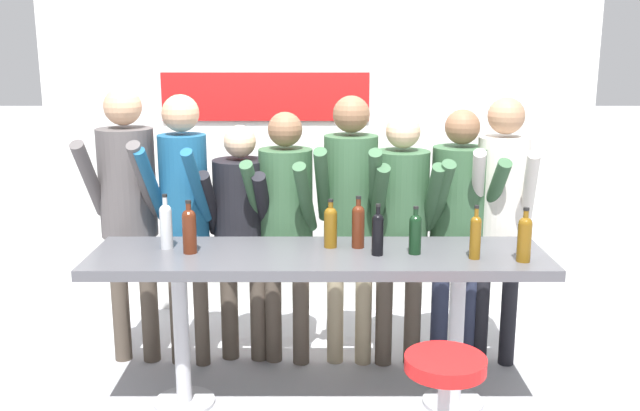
% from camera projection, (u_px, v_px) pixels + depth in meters
% --- Properties ---
extents(ground_plane, '(40.00, 40.00, 0.00)m').
position_uv_depth(ground_plane, '(320.00, 404.00, 4.24)').
color(ground_plane, '#9E9EA3').
extents(back_wall, '(4.18, 0.12, 2.50)m').
position_uv_depth(back_wall, '(320.00, 154.00, 5.51)').
color(back_wall, silver).
rests_on(back_wall, ground_plane).
extents(tasting_table, '(2.58, 0.67, 0.94)m').
position_uv_depth(tasting_table, '(320.00, 274.00, 4.06)').
color(tasting_table, '#4C4C51').
rests_on(tasting_table, ground_plane).
extents(bar_stool, '(0.41, 0.41, 0.64)m').
position_uv_depth(bar_stool, '(445.00, 398.00, 3.43)').
color(bar_stool, '#B2B2B7').
rests_on(bar_stool, ground_plane).
extents(person_far_left, '(0.46, 0.58, 1.83)m').
position_uv_depth(person_far_left, '(129.00, 195.00, 4.57)').
color(person_far_left, '#473D33').
rests_on(person_far_left, ground_plane).
extents(person_left, '(0.42, 0.56, 1.79)m').
position_uv_depth(person_left, '(185.00, 198.00, 4.52)').
color(person_left, '#473D33').
rests_on(person_left, ground_plane).
extents(person_center_left, '(0.47, 0.55, 1.59)m').
position_uv_depth(person_center_left, '(243.00, 219.00, 4.63)').
color(person_center_left, '#473D33').
rests_on(person_center_left, ground_plane).
extents(person_center, '(0.48, 0.58, 1.68)m').
position_uv_depth(person_center, '(287.00, 211.00, 4.56)').
color(person_center, '#473D33').
rests_on(person_center, ground_plane).
extents(person_center_right, '(0.44, 0.57, 1.78)m').
position_uv_depth(person_center_right, '(352.00, 201.00, 4.54)').
color(person_center_right, gray).
rests_on(person_center_right, ground_plane).
extents(person_right, '(0.44, 0.54, 1.67)m').
position_uv_depth(person_right, '(403.00, 213.00, 4.54)').
color(person_right, '#473D33').
rests_on(person_right, ground_plane).
extents(person_far_right, '(0.47, 0.57, 1.69)m').
position_uv_depth(person_far_right, '(461.00, 210.00, 4.56)').
color(person_far_right, '#23283D').
rests_on(person_far_right, ground_plane).
extents(person_rightmost, '(0.46, 0.58, 1.77)m').
position_uv_depth(person_rightmost, '(503.00, 201.00, 4.53)').
color(person_rightmost, black).
rests_on(person_rightmost, ground_plane).
extents(wine_bottle_0, '(0.07, 0.07, 0.31)m').
position_uv_depth(wine_bottle_0, '(360.00, 224.00, 4.10)').
color(wine_bottle_0, '#4C1E0F').
rests_on(wine_bottle_0, tasting_table).
extents(wine_bottle_1, '(0.06, 0.06, 0.30)m').
position_uv_depth(wine_bottle_1, '(477.00, 235.00, 3.89)').
color(wine_bottle_1, brown).
rests_on(wine_bottle_1, tasting_table).
extents(wine_bottle_2, '(0.08, 0.08, 0.29)m').
position_uv_depth(wine_bottle_2, '(332.00, 225.00, 4.11)').
color(wine_bottle_2, brown).
rests_on(wine_bottle_2, tasting_table).
extents(wine_bottle_3, '(0.07, 0.07, 0.29)m').
position_uv_depth(wine_bottle_3, '(379.00, 232.00, 3.96)').
color(wine_bottle_3, black).
rests_on(wine_bottle_3, tasting_table).
extents(wine_bottle_4, '(0.08, 0.08, 0.30)m').
position_uv_depth(wine_bottle_4, '(526.00, 237.00, 3.84)').
color(wine_bottle_4, brown).
rests_on(wine_bottle_4, tasting_table).
extents(wine_bottle_5, '(0.08, 0.08, 0.30)m').
position_uv_depth(wine_bottle_5, '(191.00, 229.00, 3.99)').
color(wine_bottle_5, '#4C1E0F').
rests_on(wine_bottle_5, tasting_table).
extents(wine_bottle_6, '(0.07, 0.07, 0.32)m').
position_uv_depth(wine_bottle_6, '(167.00, 224.00, 4.08)').
color(wine_bottle_6, '#B7BCC1').
rests_on(wine_bottle_6, tasting_table).
extents(wine_bottle_7, '(0.07, 0.07, 0.27)m').
position_uv_depth(wine_bottle_7, '(417.00, 232.00, 3.98)').
color(wine_bottle_7, black).
rests_on(wine_bottle_7, tasting_table).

